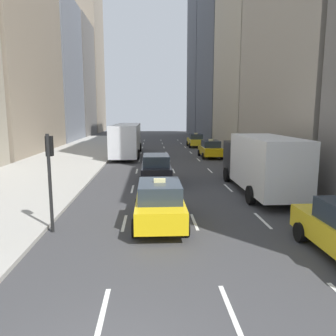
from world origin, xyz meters
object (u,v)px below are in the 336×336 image
object	(u,v)px
sedan_black_near	(156,168)
taxi_lead	(195,140)
taxi_second	(210,149)
city_bus	(127,139)
box_truck	(261,162)
taxi_third	(160,203)
traffic_light_pole	(50,167)

from	to	relation	value
sedan_black_near	taxi_lead	bearing A→B (deg)	76.11
taxi_second	sedan_black_near	distance (m)	13.04
taxi_second	city_bus	xyz separation A→B (m)	(-8.41, 2.01, 0.91)
taxi_lead	city_bus	distance (m)	12.26
taxi_lead	sedan_black_near	bearing A→B (deg)	-103.89
taxi_lead	sedan_black_near	xyz separation A→B (m)	(-5.60, -22.65, 0.03)
taxi_second	box_truck	world-z (taller)	box_truck
sedan_black_near	city_bus	size ratio (longest dim) A/B	0.39
city_bus	box_truck	bearing A→B (deg)	-63.61
sedan_black_near	city_bus	world-z (taller)	city_bus
taxi_third	traffic_light_pole	bearing A→B (deg)	-172.55
taxi_second	city_bus	world-z (taller)	city_bus
taxi_lead	taxi_second	world-z (taller)	same
city_bus	box_truck	xyz separation A→B (m)	(8.41, -16.95, -0.08)
taxi_second	taxi_third	distance (m)	20.61
taxi_third	sedan_black_near	bearing A→B (deg)	90.00
taxi_third	box_truck	xyz separation A→B (m)	(5.60, 4.88, 0.83)
city_bus	box_truck	world-z (taller)	city_bus
sedan_black_near	box_truck	distance (m)	6.49
taxi_second	taxi_third	world-z (taller)	same
taxi_third	sedan_black_near	distance (m)	8.06
box_truck	taxi_second	bearing A→B (deg)	90.00
traffic_light_pole	sedan_black_near	bearing A→B (deg)	65.27
taxi_third	box_truck	distance (m)	7.48
taxi_second	box_truck	distance (m)	14.97
sedan_black_near	taxi_second	bearing A→B (deg)	64.56
traffic_light_pole	city_bus	bearing A→B (deg)	87.09
taxi_second	taxi_third	bearing A→B (deg)	-105.77
taxi_lead	traffic_light_pole	size ratio (longest dim) A/B	1.22
taxi_third	box_truck	bearing A→B (deg)	41.10
taxi_second	city_bus	distance (m)	8.70
taxi_lead	traffic_light_pole	bearing A→B (deg)	-107.01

